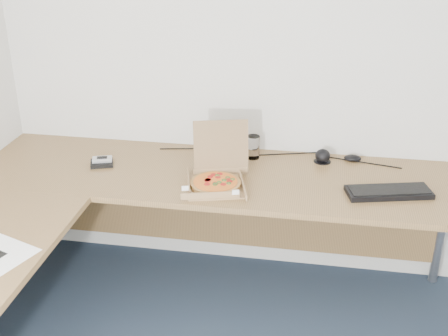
% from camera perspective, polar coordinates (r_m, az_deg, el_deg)
% --- Properties ---
extents(room_shell, '(3.50, 3.50, 2.50)m').
position_cam_1_polar(room_shell, '(1.44, 9.18, -7.11)').
color(room_shell, silver).
rests_on(room_shell, ground).
extents(desk, '(2.50, 2.20, 0.73)m').
position_cam_1_polar(desk, '(2.68, -9.06, -4.49)').
color(desk, brown).
rests_on(desk, ground).
extents(pizza_box, '(0.27, 0.32, 0.28)m').
position_cam_1_polar(pizza_box, '(2.82, -0.78, -1.12)').
color(pizza_box, '#98754C').
rests_on(pizza_box, desk).
extents(drinking_glass, '(0.07, 0.07, 0.13)m').
position_cam_1_polar(drinking_glass, '(3.11, 2.88, 2.07)').
color(drinking_glass, silver).
rests_on(drinking_glass, desk).
extents(keyboard, '(0.42, 0.23, 0.02)m').
position_cam_1_polar(keyboard, '(2.85, 15.88, -2.30)').
color(keyboard, black).
rests_on(keyboard, desk).
extents(mouse, '(0.11, 0.09, 0.03)m').
position_cam_1_polar(mouse, '(3.16, 12.53, 0.95)').
color(mouse, black).
rests_on(mouse, desk).
extents(wallet, '(0.14, 0.13, 0.02)m').
position_cam_1_polar(wallet, '(3.11, -11.92, 0.46)').
color(wallet, black).
rests_on(wallet, desk).
extents(phone, '(0.11, 0.08, 0.02)m').
position_cam_1_polar(phone, '(3.11, -11.89, 0.84)').
color(phone, '#B2B5BA').
rests_on(phone, wallet).
extents(dome_speaker, '(0.09, 0.09, 0.08)m').
position_cam_1_polar(dome_speaker, '(3.11, 9.68, 1.25)').
color(dome_speaker, black).
rests_on(dome_speaker, desk).
extents(cable_bundle, '(0.63, 0.13, 0.01)m').
position_cam_1_polar(cable_bundle, '(3.18, 4.79, 1.34)').
color(cable_bundle, black).
rests_on(cable_bundle, desk).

